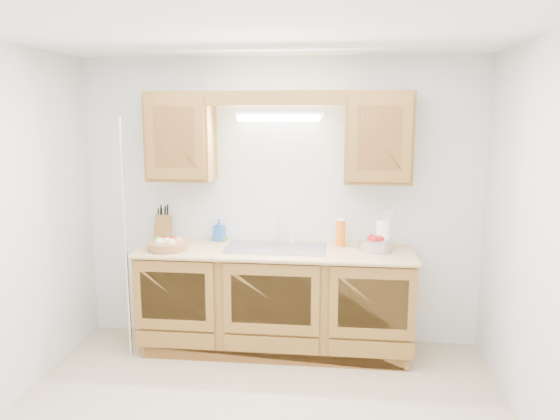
# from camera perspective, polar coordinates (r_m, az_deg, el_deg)

# --- Properties ---
(room) EXTENTS (3.52, 3.50, 2.50)m
(room) POSITION_cam_1_polar(r_m,az_deg,el_deg) (3.35, -2.97, -3.19)
(room) COLOR tan
(room) RESTS_ON ground
(base_cabinets) EXTENTS (2.20, 0.60, 0.86)m
(base_cabinets) POSITION_cam_1_polar(r_m,az_deg,el_deg) (4.72, -0.44, -9.47)
(base_cabinets) COLOR brown
(base_cabinets) RESTS_ON ground
(countertop) EXTENTS (2.30, 0.63, 0.04)m
(countertop) POSITION_cam_1_polar(r_m,az_deg,el_deg) (4.58, -0.47, -4.34)
(countertop) COLOR tan
(countertop) RESTS_ON base_cabinets
(upper_cabinet_left) EXTENTS (0.55, 0.33, 0.75)m
(upper_cabinet_left) POSITION_cam_1_polar(r_m,az_deg,el_deg) (4.76, -10.31, 7.56)
(upper_cabinet_left) COLOR brown
(upper_cabinet_left) RESTS_ON room
(upper_cabinet_right) EXTENTS (0.55, 0.33, 0.75)m
(upper_cabinet_right) POSITION_cam_1_polar(r_m,az_deg,el_deg) (4.57, 10.22, 7.46)
(upper_cabinet_right) COLOR brown
(upper_cabinet_right) RESTS_ON room
(valance) EXTENTS (2.20, 0.05, 0.12)m
(valance) POSITION_cam_1_polar(r_m,az_deg,el_deg) (4.45, -0.49, 11.61)
(valance) COLOR brown
(valance) RESTS_ON room
(fluorescent_fixture) EXTENTS (0.76, 0.08, 0.08)m
(fluorescent_fixture) POSITION_cam_1_polar(r_m,az_deg,el_deg) (4.67, -0.14, 9.78)
(fluorescent_fixture) COLOR white
(fluorescent_fixture) RESTS_ON room
(sink) EXTENTS (0.84, 0.46, 0.36)m
(sink) POSITION_cam_1_polar(r_m,az_deg,el_deg) (4.62, -0.44, -4.90)
(sink) COLOR #9E9EA3
(sink) RESTS_ON countertop
(wire_shelf_pole) EXTENTS (0.03, 0.03, 2.00)m
(wire_shelf_pole) POSITION_cam_1_polar(r_m,az_deg,el_deg) (4.62, -15.83, -3.08)
(wire_shelf_pole) COLOR silver
(wire_shelf_pole) RESTS_ON ground
(outlet_plate) EXTENTS (0.08, 0.01, 0.12)m
(outlet_plate) POSITION_cam_1_polar(r_m,az_deg,el_deg) (4.81, 11.29, -0.56)
(outlet_plate) COLOR white
(outlet_plate) RESTS_ON room
(fruit_basket) EXTENTS (0.36, 0.36, 0.10)m
(fruit_basket) POSITION_cam_1_polar(r_m,az_deg,el_deg) (4.64, -11.66, -3.52)
(fruit_basket) COLOR #AC7545
(fruit_basket) RESTS_ON countertop
(knife_block) EXTENTS (0.12, 0.19, 0.34)m
(knife_block) POSITION_cam_1_polar(r_m,az_deg,el_deg) (4.95, -12.14, -1.82)
(knife_block) COLOR brown
(knife_block) RESTS_ON countertop
(orange_canister) EXTENTS (0.09, 0.09, 0.24)m
(orange_canister) POSITION_cam_1_polar(r_m,az_deg,el_deg) (4.69, 6.36, -2.33)
(orange_canister) COLOR orange
(orange_canister) RESTS_ON countertop
(soap_bottle) EXTENTS (0.10, 0.10, 0.19)m
(soap_bottle) POSITION_cam_1_polar(r_m,az_deg,el_deg) (4.89, -6.40, -2.07)
(soap_bottle) COLOR #2355AF
(soap_bottle) RESTS_ON countertop
(sponge) EXTENTS (0.14, 0.10, 0.03)m
(sponge) POSITION_cam_1_polar(r_m,az_deg,el_deg) (4.91, -6.38, -3.06)
(sponge) COLOR #CC333F
(sponge) RESTS_ON countertop
(paper_towel) EXTENTS (0.15, 0.15, 0.30)m
(paper_towel) POSITION_cam_1_polar(r_m,az_deg,el_deg) (4.58, 10.73, -2.67)
(paper_towel) COLOR silver
(paper_towel) RESTS_ON countertop
(apple_bowl) EXTENTS (0.33, 0.33, 0.14)m
(apple_bowl) POSITION_cam_1_polar(r_m,az_deg,el_deg) (4.56, 9.91, -3.51)
(apple_bowl) COLOR silver
(apple_bowl) RESTS_ON countertop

